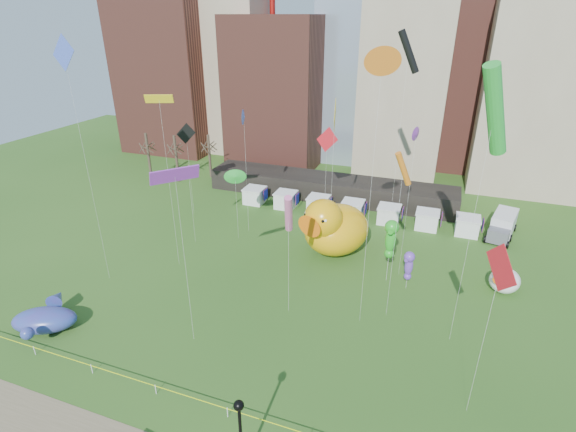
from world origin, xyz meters
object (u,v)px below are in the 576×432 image
at_px(seahorse_purple, 409,264).
at_px(box_truck, 503,225).
at_px(whale_inflatable, 45,318).
at_px(seahorse_green, 391,236).
at_px(lamppost, 240,429).
at_px(big_duck, 334,227).
at_px(small_duck, 504,280).

xyz_separation_m(seahorse_purple, box_truck, (10.18, 16.63, -1.54)).
bearing_deg(seahorse_purple, whale_inflatable, -132.82).
height_order(seahorse_green, lamppost, seahorse_green).
distance_m(big_duck, seahorse_purple, 10.21).
bearing_deg(box_truck, whale_inflatable, -125.91).
distance_m(big_duck, whale_inflatable, 30.52).
bearing_deg(big_duck, box_truck, 55.07).
distance_m(small_duck, seahorse_purple, 9.91).
height_order(seahorse_purple, box_truck, seahorse_purple).
xyz_separation_m(small_duck, seahorse_green, (-11.49, -2.11, 3.97)).
bearing_deg(whale_inflatable, box_truck, 16.26).
height_order(whale_inflatable, lamppost, lamppost).
bearing_deg(seahorse_green, seahorse_purple, -20.28).
relative_size(big_duck, box_truck, 1.48).
height_order(small_duck, box_truck, small_duck).
bearing_deg(whale_inflatable, seahorse_green, 9.33).
height_order(lamppost, box_truck, lamppost).
bearing_deg(box_truck, lamppost, -99.93).
xyz_separation_m(small_duck, seahorse_purple, (-9.34, -2.90, 1.62)).
height_order(small_duck, lamppost, lamppost).
distance_m(big_duck, lamppost, 28.47).
bearing_deg(whale_inflatable, lamppost, -39.59).
distance_m(seahorse_purple, lamppost, 24.88).
bearing_deg(seahorse_purple, box_truck, 75.13).
xyz_separation_m(lamppost, box_truck, (17.53, 40.38, -2.20)).
distance_m(small_duck, seahorse_green, 12.34).
height_order(big_duck, seahorse_purple, big_duck).
xyz_separation_m(small_duck, whale_inflatable, (-39.16, -20.51, -0.29)).
xyz_separation_m(big_duck, whale_inflatable, (-20.75, -22.26, -2.29)).
height_order(small_duck, seahorse_green, seahorse_green).
height_order(big_duck, box_truck, big_duck).
bearing_deg(seahorse_green, lamppost, -102.04).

